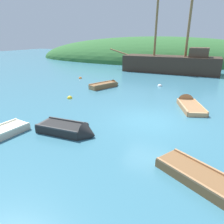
% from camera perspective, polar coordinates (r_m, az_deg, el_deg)
% --- Properties ---
extents(ground_plane, '(120.00, 120.00, 0.00)m').
position_cam_1_polar(ground_plane, '(11.33, 10.46, -2.44)').
color(ground_plane, teal).
extents(shore_hill, '(51.89, 19.81, 9.17)m').
position_cam_1_polar(shore_hill, '(42.89, 11.55, 14.22)').
color(shore_hill, '#2D602D').
rests_on(shore_hill, ground).
extents(sailing_ship, '(14.80, 4.17, 12.01)m').
position_cam_1_polar(sailing_ship, '(28.18, 16.40, 12.49)').
color(sailing_ship, '#38281E').
rests_on(sailing_ship, ground).
extents(rowboat_portside, '(2.18, 3.65, 1.16)m').
position_cam_1_polar(rowboat_portside, '(14.44, 20.86, 1.89)').
color(rowboat_portside, '#9E7047').
rests_on(rowboat_portside, ground).
extents(rowboat_center, '(2.20, 3.36, 0.88)m').
position_cam_1_polar(rowboat_center, '(18.84, -1.56, 7.56)').
color(rowboat_center, brown).
rests_on(rowboat_center, ground).
extents(rowboat_outer_right, '(2.97, 1.17, 1.07)m').
position_cam_1_polar(rowboat_outer_right, '(9.84, -11.75, -5.28)').
color(rowboat_outer_right, black).
rests_on(rowboat_outer_right, ground).
extents(rowboat_far, '(3.83, 2.90, 1.02)m').
position_cam_1_polar(rowboat_far, '(7.06, 29.41, -19.54)').
color(rowboat_far, brown).
rests_on(rowboat_far, ground).
extents(buoy_white, '(0.41, 0.41, 0.41)m').
position_cam_1_polar(buoy_white, '(19.71, 13.44, 7.16)').
color(buoy_white, white).
rests_on(buoy_white, ground).
extents(buoy_yellow, '(0.40, 0.40, 0.40)m').
position_cam_1_polar(buoy_yellow, '(15.59, -11.94, 3.82)').
color(buoy_yellow, yellow).
rests_on(buoy_yellow, ground).
extents(buoy_orange, '(0.35, 0.35, 0.35)m').
position_cam_1_polar(buoy_orange, '(23.29, -9.02, 9.44)').
color(buoy_orange, orange).
rests_on(buoy_orange, ground).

